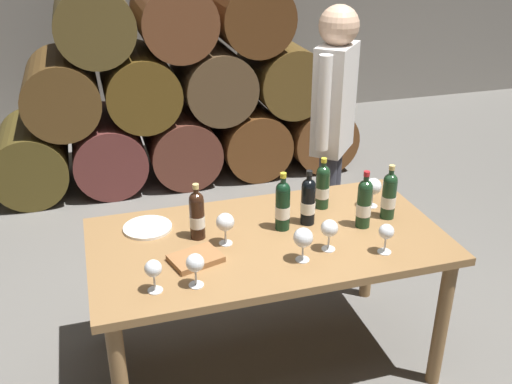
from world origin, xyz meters
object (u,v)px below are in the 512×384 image
(wine_glass_0, at_px, (373,187))
(wine_bottle_2, at_px, (389,195))
(wine_bottle_1, at_px, (323,186))
(wine_glass_2, at_px, (386,233))
(serving_plate, at_px, (148,228))
(tasting_notebook, at_px, (196,258))
(wine_glass_1, at_px, (329,229))
(wine_glass_6, at_px, (195,264))
(dining_table, at_px, (268,253))
(sommelier_presenting, at_px, (333,120))
(wine_bottle_5, at_px, (364,203))
(wine_glass_5, at_px, (225,223))
(wine_bottle_0, at_px, (197,215))
(wine_bottle_4, at_px, (283,205))
(wine_glass_4, at_px, (303,238))
(wine_bottle_3, at_px, (308,201))
(wine_glass_3, at_px, (153,270))

(wine_glass_0, bearing_deg, wine_bottle_2, -81.08)
(wine_bottle_1, relative_size, wine_glass_2, 1.92)
(serving_plate, bearing_deg, tasting_notebook, -64.65)
(wine_glass_1, bearing_deg, wine_glass_6, -170.43)
(dining_table, height_order, wine_glass_1, wine_glass_1)
(sommelier_presenting, bearing_deg, serving_plate, -157.27)
(wine_bottle_2, relative_size, wine_glass_1, 1.87)
(wine_bottle_2, xyz_separation_m, wine_glass_6, (-1.06, -0.32, -0.02))
(wine_bottle_2, distance_m, wine_glass_0, 0.13)
(wine_bottle_5, distance_m, serving_plate, 1.07)
(wine_bottle_2, height_order, wine_bottle_5, wine_bottle_5)
(wine_glass_1, bearing_deg, serving_plate, 150.73)
(dining_table, distance_m, wine_glass_5, 0.29)
(dining_table, bearing_deg, wine_bottle_0, 163.31)
(wine_bottle_5, xyz_separation_m, wine_glass_5, (-0.70, 0.03, -0.02))
(wine_glass_0, relative_size, tasting_notebook, 0.74)
(wine_bottle_1, bearing_deg, wine_bottle_0, -169.70)
(wine_bottle_4, distance_m, wine_glass_4, 0.30)
(wine_glass_0, relative_size, wine_glass_6, 1.06)
(wine_bottle_0, relative_size, serving_plate, 1.18)
(wine_glass_0, distance_m, sommelier_presenting, 0.62)
(wine_glass_5, xyz_separation_m, tasting_notebook, (-0.17, -0.11, -0.10))
(wine_bottle_1, distance_m, wine_glass_5, 0.62)
(wine_bottle_3, xyz_separation_m, wine_bottle_4, (-0.14, -0.02, 0.00))
(dining_table, distance_m, wine_bottle_2, 0.68)
(wine_glass_2, height_order, wine_glass_4, wine_glass_4)
(wine_bottle_1, relative_size, wine_glass_0, 1.73)
(wine_glass_1, height_order, serving_plate, wine_glass_1)
(wine_glass_1, bearing_deg, wine_bottle_3, 90.12)
(wine_glass_0, distance_m, serving_plate, 1.18)
(wine_glass_6, distance_m, sommelier_presenting, 1.50)
(wine_glass_2, distance_m, sommelier_presenting, 1.07)
(wine_glass_4, distance_m, sommelier_presenting, 1.15)
(dining_table, height_order, wine_glass_6, wine_glass_6)
(wine_bottle_1, bearing_deg, dining_table, -148.97)
(wine_bottle_1, xyz_separation_m, tasting_notebook, (-0.75, -0.33, -0.11))
(dining_table, height_order, wine_glass_0, wine_glass_0)
(wine_bottle_2, distance_m, tasting_notebook, 1.04)
(wine_bottle_0, relative_size, wine_glass_3, 1.93)
(wine_glass_3, bearing_deg, wine_bottle_5, 13.57)
(wine_bottle_3, relative_size, serving_plate, 1.20)
(wine_bottle_2, relative_size, wine_bottle_5, 0.97)
(wine_bottle_5, bearing_deg, wine_bottle_4, 166.86)
(wine_glass_0, height_order, wine_glass_2, wine_glass_0)
(dining_table, height_order, sommelier_presenting, sommelier_presenting)
(wine_bottle_0, xyz_separation_m, serving_plate, (-0.22, 0.15, -0.12))
(wine_glass_1, relative_size, wine_glass_6, 1.01)
(wine_glass_6, distance_m, serving_plate, 0.57)
(wine_glass_2, height_order, wine_glass_3, wine_glass_3)
(wine_glass_0, bearing_deg, wine_glass_2, -109.43)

